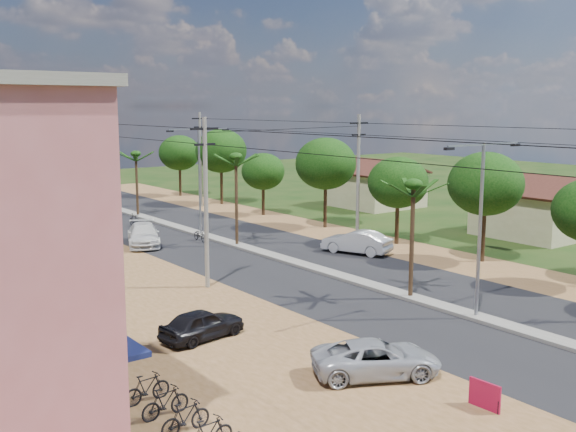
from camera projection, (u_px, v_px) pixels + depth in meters
name	position (u px, v px, depth m)	size (l,w,h in m)	color
ground	(476.00, 319.00, 30.52)	(160.00, 160.00, 0.00)	black
road	(280.00, 259.00, 42.34)	(12.00, 110.00, 0.04)	black
median	(253.00, 250.00, 44.69)	(1.00, 90.00, 0.18)	#605E56
dirt_lot_west	(89.00, 338.00, 27.91)	(18.00, 46.00, 0.04)	brown
dirt_shoulder_east	(377.00, 243.00, 47.39)	(5.00, 90.00, 0.03)	brown
house_east_near	(537.00, 204.00, 49.90)	(7.60, 7.50, 4.60)	tan
house_east_far	(376.00, 182.00, 64.68)	(7.60, 7.50, 4.60)	tan
tree_east_c	(486.00, 184.00, 41.02)	(4.60, 4.60, 6.83)	black
tree_east_d	(398.00, 183.00, 46.44)	(4.20, 4.20, 6.13)	black
tree_east_e	(326.00, 164.00, 52.75)	(4.80, 4.80, 7.14)	black
tree_east_f	(263.00, 172.00, 59.01)	(3.80, 3.80, 5.52)	black
tree_east_g	(221.00, 151.00, 65.45)	(5.00, 5.00, 7.38)	black
tree_east_h	(179.00, 153.00, 71.67)	(4.40, 4.40, 6.52)	black
palm_median_near	(413.00, 189.00, 32.78)	(2.00, 2.00, 6.15)	black
palm_median_mid	(236.00, 161.00, 45.33)	(2.00, 2.00, 6.55)	black
palm_median_far	(136.00, 156.00, 58.05)	(2.00, 2.00, 5.85)	black
streetlight_near	(481.00, 215.00, 29.75)	(5.10, 0.18, 8.00)	gray
streetlight_mid	(199.00, 172.00, 49.45)	(5.10, 0.18, 8.00)	gray
streetlight_far	(78.00, 153.00, 69.16)	(5.10, 0.18, 8.00)	gray
utility_pole_w_b	(206.00, 199.00, 35.06)	(1.60, 0.24, 9.00)	#605E56
utility_pole_w_c	(63.00, 168.00, 52.39)	(1.60, 0.24, 9.00)	#605E56
utility_pole_e_b	(358.00, 176.00, 46.82)	(1.60, 0.24, 9.00)	#605E56
utility_pole_e_c	(200.00, 157.00, 64.16)	(1.60, 0.24, 9.00)	#605E56
car_silver_mid	(356.00, 243.00, 43.91)	(1.59, 4.57, 1.51)	#A9ACB2
car_white_far	(143.00, 235.00, 46.45)	(2.07, 5.09, 1.48)	#BABAB6
car_parked_silver	(376.00, 359.00, 23.92)	(2.13, 4.61, 1.28)	#A9ACB2
car_parked_dark	(202.00, 325.00, 27.73)	(1.50, 3.72, 1.27)	black
moto_rider_west_a	(200.00, 235.00, 47.85)	(0.62, 1.79, 0.94)	black
moto_rider_west_b	(134.00, 221.00, 53.72)	(0.48, 1.72, 1.03)	black
roadside_sign	(485.00, 396.00, 21.33)	(0.14, 1.13, 0.94)	maroon
parked_scooter_row	(197.00, 426.00, 19.24)	(1.69, 7.08, 1.00)	black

